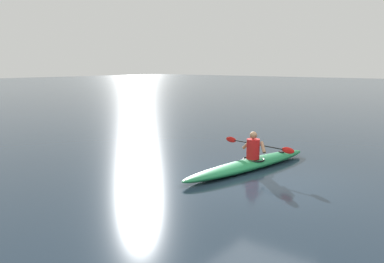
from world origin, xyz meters
TOP-DOWN VIEW (x-y plane):
  - ground_plane at (0.00, 0.00)m, footprint 160.00×160.00m
  - kayak at (0.73, -0.72)m, footprint 1.46×5.10m
  - kayaker at (0.71, -0.86)m, footprint 2.41×0.59m

SIDE VIEW (x-z plane):
  - ground_plane at x=0.00m, z-range 0.00..0.00m
  - kayak at x=0.73m, z-range 0.00..0.28m
  - kayaker at x=0.71m, z-range 0.21..1.00m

